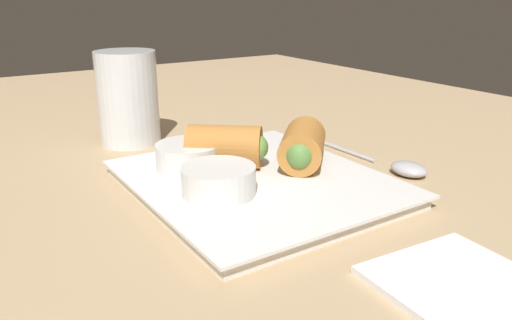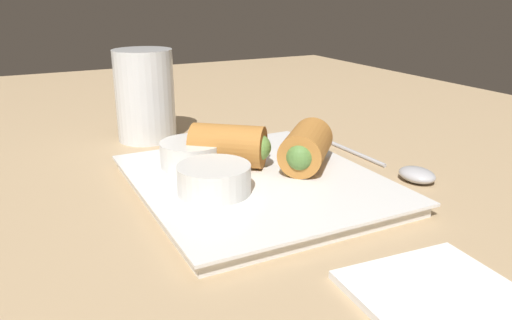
% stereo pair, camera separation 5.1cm
% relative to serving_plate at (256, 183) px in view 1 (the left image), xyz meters
% --- Properties ---
extents(table_surface, '(1.80, 1.40, 0.02)m').
position_rel_serving_plate_xyz_m(table_surface, '(0.02, 0.02, -0.02)').
color(table_surface, tan).
rests_on(table_surface, ground).
extents(serving_plate, '(0.27, 0.24, 0.01)m').
position_rel_serving_plate_xyz_m(serving_plate, '(0.00, 0.00, 0.00)').
color(serving_plate, white).
rests_on(serving_plate, table_surface).
extents(roll_front_left, '(0.09, 0.09, 0.05)m').
position_rel_serving_plate_xyz_m(roll_front_left, '(-0.00, -0.06, 0.03)').
color(roll_front_left, '#B77533').
rests_on(roll_front_left, serving_plate).
extents(roll_front_right, '(0.09, 0.09, 0.05)m').
position_rel_serving_plate_xyz_m(roll_front_right, '(0.04, 0.01, 0.03)').
color(roll_front_right, '#B77533').
rests_on(roll_front_right, serving_plate).
extents(dipping_bowl_near, '(0.07, 0.07, 0.03)m').
position_rel_serving_plate_xyz_m(dipping_bowl_near, '(-0.02, 0.05, 0.02)').
color(dipping_bowl_near, silver).
rests_on(dipping_bowl_near, serving_plate).
extents(dipping_bowl_far, '(0.07, 0.07, 0.03)m').
position_rel_serving_plate_xyz_m(dipping_bowl_far, '(0.06, 0.05, 0.02)').
color(dipping_bowl_far, silver).
rests_on(dipping_bowl_far, serving_plate).
extents(spoon, '(0.18, 0.03, 0.02)m').
position_rel_serving_plate_xyz_m(spoon, '(-0.05, -0.17, -0.00)').
color(spoon, '#B2B2B7').
rests_on(spoon, table_surface).
extents(napkin, '(0.14, 0.12, 0.01)m').
position_rel_serving_plate_xyz_m(napkin, '(-0.24, -0.02, -0.00)').
color(napkin, white).
rests_on(napkin, table_surface).
extents(drinking_glass, '(0.08, 0.08, 0.12)m').
position_rel_serving_plate_xyz_m(drinking_glass, '(0.24, 0.05, 0.05)').
color(drinking_glass, silver).
rests_on(drinking_glass, table_surface).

